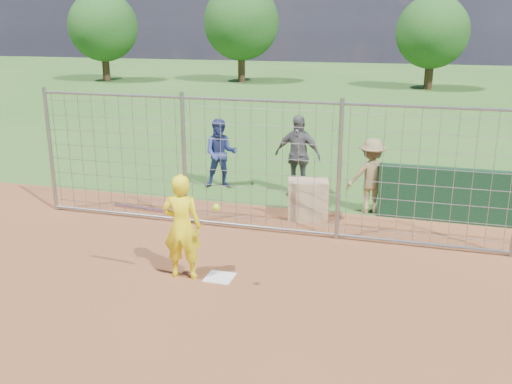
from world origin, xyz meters
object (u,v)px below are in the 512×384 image
(batter, at_px, (182,227))
(bystander_a, at_px, (221,154))
(equipment_bin, at_px, (308,199))
(bystander_c, at_px, (371,176))
(bystander_b, at_px, (297,156))

(batter, height_order, bystander_a, batter)
(bystander_a, bearing_deg, equipment_bin, -51.56)
(bystander_c, distance_m, equipment_bin, 1.45)
(bystander_a, xyz_separation_m, bystander_b, (1.90, -0.11, 0.10))
(bystander_b, relative_size, bystander_c, 1.18)
(bystander_a, bearing_deg, batter, -94.51)
(batter, bearing_deg, equipment_bin, -119.11)
(bystander_c, bearing_deg, batter, 36.33)
(equipment_bin, bearing_deg, bystander_b, 97.08)
(bystander_b, relative_size, equipment_bin, 2.34)
(batter, distance_m, bystander_a, 5.11)
(bystander_b, bearing_deg, batter, -89.76)
(bystander_b, xyz_separation_m, bystander_c, (1.74, -0.81, -0.14))
(equipment_bin, bearing_deg, batter, -124.59)
(batter, relative_size, bystander_a, 1.00)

